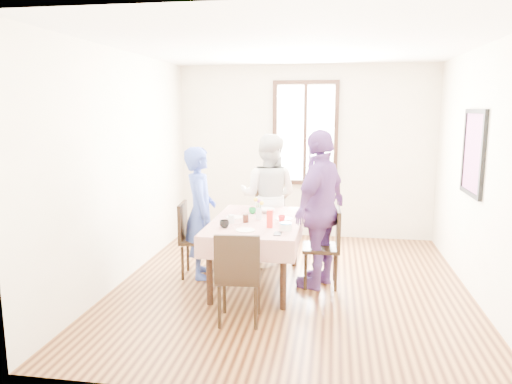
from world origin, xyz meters
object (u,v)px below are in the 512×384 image
at_px(chair_right, 321,247).
at_px(person_far, 269,197).
at_px(chair_left, 198,240).
at_px(dining_table, 257,252).
at_px(chair_far, 269,224).
at_px(chair_near, 239,276).
at_px(person_right, 320,209).
at_px(person_left, 199,212).

distance_m(chair_right, person_far, 1.29).
bearing_deg(chair_left, dining_table, 72.68).
xyz_separation_m(chair_far, chair_near, (0.00, -2.08, 0.00)).
xyz_separation_m(dining_table, chair_left, (-0.74, 0.14, 0.08)).
distance_m(person_far, person_right, 1.22).
distance_m(chair_far, person_left, 1.20).
height_order(chair_left, chair_near, same).
bearing_deg(dining_table, person_right, 3.74).
bearing_deg(chair_near, person_left, 116.37).
bearing_deg(chair_far, dining_table, 87.85).
height_order(chair_right, chair_near, same).
bearing_deg(chair_far, chair_near, 87.85).
relative_size(chair_right, person_far, 0.54).
xyz_separation_m(dining_table, chair_right, (0.74, 0.05, 0.08)).
relative_size(chair_left, chair_far, 1.00).
bearing_deg(dining_table, person_left, 168.90).
xyz_separation_m(chair_left, person_far, (0.74, 0.88, 0.39)).
relative_size(dining_table, chair_right, 1.66).
height_order(chair_near, person_right, person_right).
distance_m(chair_near, person_far, 2.10).
relative_size(person_left, person_far, 0.94).
bearing_deg(chair_left, person_right, 79.79).
xyz_separation_m(chair_far, person_right, (0.72, -0.99, 0.45)).
bearing_deg(chair_right, person_right, 87.86).
bearing_deg(person_far, dining_table, 98.51).
bearing_deg(chair_near, chair_left, 117.06).
bearing_deg(chair_left, person_far, 133.29).
height_order(dining_table, person_right, person_right).
height_order(person_far, person_right, person_right).
height_order(chair_left, person_far, person_far).
distance_m(chair_left, person_left, 0.34).
bearing_deg(chair_right, person_far, 35.20).
xyz_separation_m(chair_near, person_far, (0.00, 2.06, 0.39)).
distance_m(chair_near, person_right, 1.38).
distance_m(dining_table, chair_near, 1.04).
xyz_separation_m(chair_left, person_right, (1.47, -0.09, 0.45)).
bearing_deg(chair_near, chair_far, 84.91).
height_order(dining_table, chair_near, chair_near).
relative_size(dining_table, person_right, 0.84).
relative_size(chair_left, person_right, 0.50).
bearing_deg(chair_right, chair_left, 84.22).
xyz_separation_m(chair_left, chair_near, (0.74, -1.18, 0.00)).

